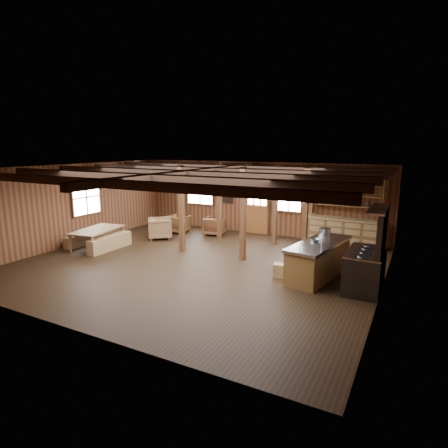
{
  "coord_description": "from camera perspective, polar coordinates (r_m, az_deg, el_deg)",
  "views": [
    {
      "loc": [
        5.61,
        -8.92,
        3.41
      ],
      "look_at": [
        0.63,
        0.5,
        1.17
      ],
      "focal_mm": 30.0,
      "sensor_mm": 36.0,
      "label": 1
    }
  ],
  "objects": [
    {
      "name": "room",
      "position": [
        10.73,
        -4.22,
        1.03
      ],
      "size": [
        10.04,
        9.04,
        2.84
      ],
      "color": "black",
      "rests_on": "ground"
    },
    {
      "name": "ceiling_joists",
      "position": [
        10.71,
        -3.82,
        7.93
      ],
      "size": [
        9.8,
        8.82,
        0.18
      ],
      "color": "black",
      "rests_on": "ceiling"
    },
    {
      "name": "timber_posts",
      "position": [
        12.29,
        3.01,
        2.43
      ],
      "size": [
        3.95,
        2.35,
        2.8
      ],
      "color": "#4A2715",
      "rests_on": "floor"
    },
    {
      "name": "back_door",
      "position": [
        14.72,
        5.04,
        1.92
      ],
      "size": [
        1.02,
        0.08,
        2.15
      ],
      "color": "brown",
      "rests_on": "floor"
    },
    {
      "name": "window_back_left",
      "position": [
        15.8,
        -3.64,
        5.26
      ],
      "size": [
        1.32,
        0.06,
        1.32
      ],
      "color": "white",
      "rests_on": "wall_back"
    },
    {
      "name": "window_back_right",
      "position": [
        14.17,
        9.97,
        4.35
      ],
      "size": [
        1.02,
        0.06,
        1.32
      ],
      "color": "white",
      "rests_on": "wall_back"
    },
    {
      "name": "window_left",
      "position": [
        14.27,
        -20.29,
        3.84
      ],
      "size": [
        0.14,
        1.24,
        1.32
      ],
      "color": "white",
      "rests_on": "wall_back"
    },
    {
      "name": "notice_boards",
      "position": [
        15.25,
        -0.11,
        5.2
      ],
      "size": [
        1.08,
        0.03,
        0.9
      ],
      "color": "beige",
      "rests_on": "wall_back"
    },
    {
      "name": "back_counter",
      "position": [
        13.6,
        17.91,
        -0.64
      ],
      "size": [
        2.55,
        0.6,
        2.45
      ],
      "color": "brown",
      "rests_on": "floor"
    },
    {
      "name": "pendant_lamps",
      "position": [
        12.71,
        -10.54,
        6.43
      ],
      "size": [
        1.86,
        2.36,
        0.66
      ],
      "color": "#2A2A2D",
      "rests_on": "ceiling"
    },
    {
      "name": "pot_rack",
      "position": [
        9.56,
        14.88,
        4.84
      ],
      "size": [
        0.32,
        3.0,
        0.45
      ],
      "color": "#2A2A2D",
      "rests_on": "ceiling"
    },
    {
      "name": "kitchen_island",
      "position": [
        10.2,
        14.2,
        -5.23
      ],
      "size": [
        1.26,
        2.61,
        1.2
      ],
      "rotation": [
        0.0,
        0.0,
        -0.16
      ],
      "color": "brown",
      "rests_on": "floor"
    },
    {
      "name": "step_stool",
      "position": [
        10.04,
        8.6,
        -7.03
      ],
      "size": [
        0.47,
        0.38,
        0.37
      ],
      "primitive_type": "cube",
      "rotation": [
        0.0,
        0.0,
        0.22
      ],
      "color": "olive",
      "rests_on": "floor"
    },
    {
      "name": "commercial_range",
      "position": [
        9.59,
        20.99,
        -5.7
      ],
      "size": [
        0.84,
        1.63,
        2.01
      ],
      "color": "#2A2A2D",
      "rests_on": "floor"
    },
    {
      "name": "dining_table",
      "position": [
        13.37,
        -18.56,
        -2.11
      ],
      "size": [
        1.3,
        1.98,
        0.65
      ],
      "primitive_type": "imported",
      "rotation": [
        0.0,
        0.0,
        1.73
      ],
      "color": "brown",
      "rests_on": "floor"
    },
    {
      "name": "bench_wall",
      "position": [
        13.95,
        -20.66,
        -2.23
      ],
      "size": [
        0.27,
        1.45,
        0.4
      ],
      "primitive_type": "cube",
      "color": "olive",
      "rests_on": "floor"
    },
    {
      "name": "bench_aisle",
      "position": [
        13.04,
        -16.99,
        -2.75
      ],
      "size": [
        0.33,
        1.74,
        0.48
      ],
      "primitive_type": "cube",
      "color": "olive",
      "rests_on": "floor"
    },
    {
      "name": "armchair_a",
      "position": [
        15.02,
        -7.03,
        0.02
      ],
      "size": [
        0.78,
        0.8,
        0.7
      ],
      "primitive_type": "imported",
      "rotation": [
        0.0,
        0.0,
        3.1
      ],
      "color": "brown",
      "rests_on": "floor"
    },
    {
      "name": "armchair_b",
      "position": [
        14.52,
        -1.4,
        -0.32
      ],
      "size": [
        0.86,
        0.88,
        0.69
      ],
      "primitive_type": "imported",
      "rotation": [
        0.0,
        0.0,
        3.31
      ],
      "color": "brown",
      "rests_on": "floor"
    },
    {
      "name": "armchair_c",
      "position": [
        14.14,
        -9.69,
        -0.64
      ],
      "size": [
        1.19,
        1.18,
        0.78
      ],
      "primitive_type": "imported",
      "rotation": [
        0.0,
        0.0,
        2.25
      ],
      "color": "olive",
      "rests_on": "floor"
    },
    {
      "name": "counter_pot",
      "position": [
        10.89,
        15.1,
        -1.14
      ],
      "size": [
        0.33,
        0.33,
        0.2
      ],
      "primitive_type": "cylinder",
      "color": "#B3B6BB",
      "rests_on": "kitchen_island"
    },
    {
      "name": "bowl",
      "position": [
        10.17,
        13.71,
        -2.36
      ],
      "size": [
        0.33,
        0.33,
        0.06
      ],
      "primitive_type": "imported",
      "rotation": [
        0.0,
        0.0,
        0.41
      ],
      "color": "silver",
      "rests_on": "kitchen_island"
    }
  ]
}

